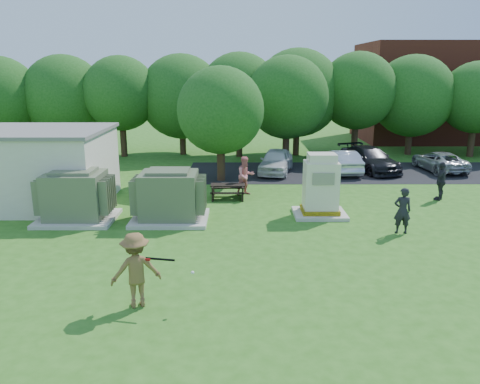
{
  "coord_description": "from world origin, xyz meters",
  "views": [
    {
      "loc": [
        -0.06,
        -13.35,
        5.86
      ],
      "look_at": [
        0.0,
        4.0,
        1.3
      ],
      "focal_mm": 35.0,
      "sensor_mm": 36.0,
      "label": 1
    }
  ],
  "objects_px": {
    "transformer_left": "(76,197)",
    "car_silver_b": "(439,161)",
    "car_silver_a": "(342,161)",
    "picnic_table": "(228,190)",
    "person_at_picnic": "(245,176)",
    "person_by_generator": "(402,211)",
    "transformer_right": "(169,197)",
    "person_walking_right": "(441,181)",
    "batter": "(136,270)",
    "car_white": "(276,161)",
    "generator_cabinet": "(321,189)",
    "car_dark": "(369,159)"
  },
  "relations": [
    {
      "from": "car_dark",
      "to": "generator_cabinet",
      "type": "bearing_deg",
      "value": -133.83
    },
    {
      "from": "person_at_picnic",
      "to": "transformer_left",
      "type": "bearing_deg",
      "value": -175.51
    },
    {
      "from": "transformer_left",
      "to": "car_silver_a",
      "type": "height_order",
      "value": "transformer_left"
    },
    {
      "from": "transformer_left",
      "to": "picnic_table",
      "type": "bearing_deg",
      "value": 28.69
    },
    {
      "from": "batter",
      "to": "car_white",
      "type": "bearing_deg",
      "value": -125.09
    },
    {
      "from": "picnic_table",
      "to": "person_walking_right",
      "type": "height_order",
      "value": "person_walking_right"
    },
    {
      "from": "transformer_right",
      "to": "generator_cabinet",
      "type": "bearing_deg",
      "value": 5.92
    },
    {
      "from": "picnic_table",
      "to": "person_walking_right",
      "type": "xyz_separation_m",
      "value": [
        9.81,
        -0.25,
        0.47
      ]
    },
    {
      "from": "person_by_generator",
      "to": "car_dark",
      "type": "relative_size",
      "value": 0.36
    },
    {
      "from": "car_silver_a",
      "to": "person_at_picnic",
      "type": "bearing_deg",
      "value": 36.29
    },
    {
      "from": "car_silver_a",
      "to": "car_dark",
      "type": "distance_m",
      "value": 1.82
    },
    {
      "from": "generator_cabinet",
      "to": "car_silver_b",
      "type": "relative_size",
      "value": 0.62
    },
    {
      "from": "picnic_table",
      "to": "car_silver_b",
      "type": "relative_size",
      "value": 0.38
    },
    {
      "from": "picnic_table",
      "to": "person_by_generator",
      "type": "relative_size",
      "value": 0.92
    },
    {
      "from": "picnic_table",
      "to": "person_at_picnic",
      "type": "xyz_separation_m",
      "value": [
        0.83,
        0.69,
        0.51
      ]
    },
    {
      "from": "generator_cabinet",
      "to": "person_at_picnic",
      "type": "relative_size",
      "value": 1.39
    },
    {
      "from": "transformer_left",
      "to": "car_dark",
      "type": "bearing_deg",
      "value": 33.62
    },
    {
      "from": "transformer_left",
      "to": "car_dark",
      "type": "distance_m",
      "value": 17.08
    },
    {
      "from": "transformer_left",
      "to": "generator_cabinet",
      "type": "xyz_separation_m",
      "value": [
        9.8,
        0.63,
        0.16
      ]
    },
    {
      "from": "picnic_table",
      "to": "car_white",
      "type": "xyz_separation_m",
      "value": [
        2.68,
        5.62,
        0.27
      ]
    },
    {
      "from": "picnic_table",
      "to": "person_at_picnic",
      "type": "relative_size",
      "value": 0.85
    },
    {
      "from": "car_dark",
      "to": "person_by_generator",
      "type": "bearing_deg",
      "value": -116.44
    },
    {
      "from": "transformer_left",
      "to": "car_white",
      "type": "xyz_separation_m",
      "value": [
        8.63,
        8.87,
        -0.27
      ]
    },
    {
      "from": "generator_cabinet",
      "to": "car_silver_b",
      "type": "xyz_separation_m",
      "value": [
        8.59,
        8.82,
        -0.56
      ]
    },
    {
      "from": "transformer_left",
      "to": "transformer_right",
      "type": "relative_size",
      "value": 1.0
    },
    {
      "from": "person_by_generator",
      "to": "car_dark",
      "type": "xyz_separation_m",
      "value": [
        1.79,
        11.0,
        -0.16
      ]
    },
    {
      "from": "transformer_left",
      "to": "person_by_generator",
      "type": "bearing_deg",
      "value": -7.09
    },
    {
      "from": "transformer_left",
      "to": "car_silver_b",
      "type": "distance_m",
      "value": 20.67
    },
    {
      "from": "transformer_right",
      "to": "picnic_table",
      "type": "height_order",
      "value": "transformer_right"
    },
    {
      "from": "person_by_generator",
      "to": "person_at_picnic",
      "type": "relative_size",
      "value": 0.93
    },
    {
      "from": "car_white",
      "to": "transformer_left",
      "type": "bearing_deg",
      "value": -121.15
    },
    {
      "from": "car_white",
      "to": "picnic_table",
      "type": "bearing_deg",
      "value": -102.46
    },
    {
      "from": "car_silver_a",
      "to": "car_silver_b",
      "type": "height_order",
      "value": "car_silver_a"
    },
    {
      "from": "car_silver_a",
      "to": "picnic_table",
      "type": "bearing_deg",
      "value": 36.06
    },
    {
      "from": "car_dark",
      "to": "car_silver_b",
      "type": "xyz_separation_m",
      "value": [
        4.17,
        -0.0,
        -0.12
      ]
    },
    {
      "from": "picnic_table",
      "to": "car_white",
      "type": "distance_m",
      "value": 6.23
    },
    {
      "from": "person_at_picnic",
      "to": "car_silver_a",
      "type": "distance_m",
      "value": 7.6
    },
    {
      "from": "batter",
      "to": "car_dark",
      "type": "height_order",
      "value": "batter"
    },
    {
      "from": "car_silver_a",
      "to": "car_silver_b",
      "type": "relative_size",
      "value": 0.97
    },
    {
      "from": "car_dark",
      "to": "transformer_left",
      "type": "bearing_deg",
      "value": -163.6
    },
    {
      "from": "generator_cabinet",
      "to": "picnic_table",
      "type": "bearing_deg",
      "value": 145.75
    },
    {
      "from": "batter",
      "to": "person_by_generator",
      "type": "distance_m",
      "value": 10.16
    },
    {
      "from": "car_white",
      "to": "car_silver_b",
      "type": "height_order",
      "value": "car_white"
    },
    {
      "from": "car_dark",
      "to": "car_silver_b",
      "type": "bearing_deg",
      "value": -17.27
    },
    {
      "from": "person_at_picnic",
      "to": "car_silver_b",
      "type": "distance_m",
      "value": 12.85
    },
    {
      "from": "person_by_generator",
      "to": "car_silver_b",
      "type": "height_order",
      "value": "person_by_generator"
    },
    {
      "from": "batter",
      "to": "person_walking_right",
      "type": "height_order",
      "value": "batter"
    },
    {
      "from": "batter",
      "to": "car_silver_b",
      "type": "bearing_deg",
      "value": -149.82
    },
    {
      "from": "generator_cabinet",
      "to": "batter",
      "type": "distance_m",
      "value": 9.66
    },
    {
      "from": "person_walking_right",
      "to": "transformer_right",
      "type": "bearing_deg",
      "value": -36.93
    }
  ]
}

